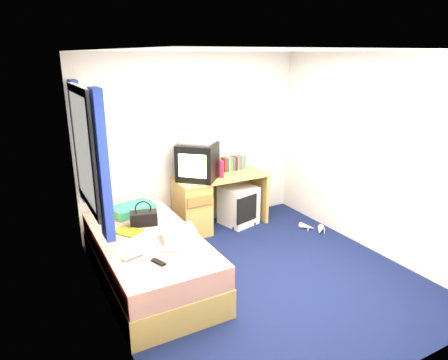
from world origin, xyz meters
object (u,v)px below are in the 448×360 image
white_heels (314,228)px  bed (149,259)px  handbag (144,218)px  magazine (127,231)px  water_bottle (133,254)px  storage_cube (238,205)px  crt_tv (198,162)px  pink_water_bottle (221,170)px  aerosol_can (211,170)px  colour_swatch_fan (171,251)px  desk (203,202)px  vcr (197,141)px  picture_frame (241,164)px  remote_control (158,262)px  towel (178,233)px  pillow (132,209)px

white_heels → bed: bearing=-176.7°
handbag → magazine: bearing=-139.9°
water_bottle → storage_cube: bearing=33.7°
water_bottle → white_heels: bearing=11.0°
crt_tv → magazine: size_ratio=2.39×
storage_cube → pink_water_bottle: (-0.29, -0.02, 0.58)m
aerosol_can → magazine: bearing=-151.5°
colour_swatch_fan → desk: bearing=54.1°
desk → vcr: vcr is taller
aerosol_can → magazine: size_ratio=0.67×
pink_water_bottle → white_heels: pink_water_bottle is taller
bed → aerosol_can: 1.68m
aerosol_can → handbag: (-1.19, -0.66, -0.22)m
storage_cube → crt_tv: (-0.61, 0.06, 0.72)m
storage_cube → colour_swatch_fan: (-1.55, -1.33, 0.27)m
desk → pink_water_bottle: pink_water_bottle is taller
storage_cube → pink_water_bottle: 0.65m
storage_cube → picture_frame: size_ratio=3.98×
storage_cube → picture_frame: (0.18, 0.25, 0.54)m
bed → aerosol_can: (1.25, 0.97, 0.58)m
aerosol_can → remote_control: 2.08m
desk → remote_control: (-1.19, -1.55, 0.14)m
handbag → towel: size_ratio=0.99×
pink_water_bottle → water_bottle: bearing=-142.3°
bed → remote_control: size_ratio=12.50×
aerosol_can → pillow: bearing=-166.7°
desk → aerosol_can: 0.46m
vcr → white_heels: 2.03m
handbag → colour_swatch_fan: 0.76m
desk → water_bottle: (-1.36, -1.33, 0.17)m
towel → remote_control: bearing=-132.5°
pink_water_bottle → water_bottle: 2.06m
pillow → desk: (1.06, 0.27, -0.19)m
pink_water_bottle → towel: 1.54m
vcr → pillow: bearing=-120.1°
magazine → white_heels: magazine is taller
storage_cube → pink_water_bottle: bearing=170.5°
pink_water_bottle → aerosol_can: (-0.10, 0.11, -0.02)m
handbag → white_heels: size_ratio=0.82×
bed → storage_cube: size_ratio=3.59×
crt_tv → towel: size_ratio=2.00×
crt_tv → bed: bearing=-94.7°
desk → magazine: desk is taller
handbag → towel: (0.21, -0.51, -0.03)m
handbag → aerosol_can: bearing=44.1°
storage_cube → towel: size_ratio=1.67×
crt_tv → white_heels: crt_tv is taller
picture_frame → magazine: bearing=-165.3°
water_bottle → magazine: bearing=80.0°
pillow → colour_swatch_fan: pillow is taller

